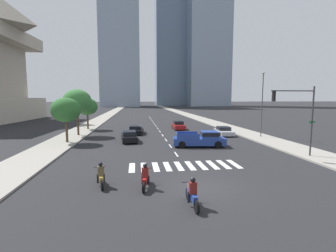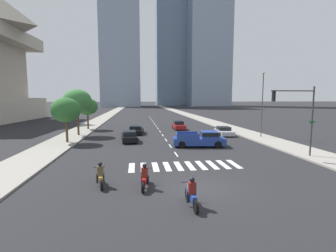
{
  "view_description": "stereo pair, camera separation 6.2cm",
  "coord_description": "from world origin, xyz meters",
  "px_view_note": "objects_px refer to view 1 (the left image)",
  "views": [
    {
      "loc": [
        -3.66,
        -13.4,
        5.21
      ],
      "look_at": [
        0.0,
        14.78,
        2.0
      ],
      "focal_mm": 26.08,
      "sensor_mm": 36.0,
      "label": 1
    },
    {
      "loc": [
        -3.6,
        -13.41,
        5.21
      ],
      "look_at": [
        0.0,
        14.78,
        2.0
      ],
      "focal_mm": 26.08,
      "sensor_mm": 36.0,
      "label": 2
    }
  ],
  "objects_px": {
    "sedan_black_3": "(136,130)",
    "street_tree_nearest": "(66,110)",
    "motorcycle_trailing": "(192,195)",
    "street_tree_second": "(77,101)",
    "traffic_signal_near": "(298,109)",
    "sedan_black_2": "(129,136)",
    "street_tree_third": "(87,107)",
    "street_lamp_east": "(262,100)",
    "sedan_red_0": "(178,126)",
    "pickup_truck": "(202,139)",
    "motorcycle_lead": "(101,177)",
    "motorcycle_third": "(145,178)",
    "sedan_silver_1": "(224,131)"
  },
  "relations": [
    {
      "from": "sedan_black_2",
      "to": "street_tree_third",
      "type": "distance_m",
      "value": 14.49
    },
    {
      "from": "motorcycle_trailing",
      "to": "street_lamp_east",
      "type": "distance_m",
      "value": 24.23
    },
    {
      "from": "sedan_black_2",
      "to": "street_tree_nearest",
      "type": "bearing_deg",
      "value": 87.64
    },
    {
      "from": "sedan_silver_1",
      "to": "street_tree_second",
      "type": "relative_size",
      "value": 0.71
    },
    {
      "from": "sedan_red_0",
      "to": "street_tree_third",
      "type": "height_order",
      "value": "street_tree_third"
    },
    {
      "from": "pickup_truck",
      "to": "sedan_black_3",
      "type": "bearing_deg",
      "value": 130.92
    },
    {
      "from": "motorcycle_third",
      "to": "pickup_truck",
      "type": "relative_size",
      "value": 0.38
    },
    {
      "from": "sedan_black_3",
      "to": "street_tree_second",
      "type": "distance_m",
      "value": 9.12
    },
    {
      "from": "motorcycle_third",
      "to": "sedan_black_3",
      "type": "relative_size",
      "value": 0.45
    },
    {
      "from": "traffic_signal_near",
      "to": "street_tree_third",
      "type": "distance_m",
      "value": 31.39
    },
    {
      "from": "sedan_black_3",
      "to": "sedan_black_2",
      "type": "bearing_deg",
      "value": 178.06
    },
    {
      "from": "motorcycle_trailing",
      "to": "street_tree_nearest",
      "type": "bearing_deg",
      "value": 27.36
    },
    {
      "from": "motorcycle_lead",
      "to": "sedan_silver_1",
      "type": "relative_size",
      "value": 0.47
    },
    {
      "from": "motorcycle_third",
      "to": "street_lamp_east",
      "type": "bearing_deg",
      "value": -34.51
    },
    {
      "from": "pickup_truck",
      "to": "street_tree_nearest",
      "type": "height_order",
      "value": "street_tree_nearest"
    },
    {
      "from": "pickup_truck",
      "to": "sedan_silver_1",
      "type": "height_order",
      "value": "pickup_truck"
    },
    {
      "from": "pickup_truck",
      "to": "sedan_black_2",
      "type": "relative_size",
      "value": 1.22
    },
    {
      "from": "sedan_black_3",
      "to": "street_tree_nearest",
      "type": "height_order",
      "value": "street_tree_nearest"
    },
    {
      "from": "sedan_silver_1",
      "to": "sedan_black_2",
      "type": "bearing_deg",
      "value": -71.3
    },
    {
      "from": "motorcycle_third",
      "to": "street_tree_nearest",
      "type": "distance_m",
      "value": 18.09
    },
    {
      "from": "motorcycle_trailing",
      "to": "sedan_red_0",
      "type": "height_order",
      "value": "motorcycle_trailing"
    },
    {
      "from": "pickup_truck",
      "to": "sedan_red_0",
      "type": "height_order",
      "value": "pickup_truck"
    },
    {
      "from": "sedan_red_0",
      "to": "sedan_silver_1",
      "type": "distance_m",
      "value": 9.17
    },
    {
      "from": "sedan_red_0",
      "to": "street_tree_third",
      "type": "bearing_deg",
      "value": -94.48
    },
    {
      "from": "sedan_red_0",
      "to": "sedan_black_3",
      "type": "distance_m",
      "value": 8.49
    },
    {
      "from": "sedan_black_3",
      "to": "street_tree_nearest",
      "type": "relative_size",
      "value": 0.93
    },
    {
      "from": "street_tree_nearest",
      "to": "traffic_signal_near",
      "type": "bearing_deg",
      "value": -24.31
    },
    {
      "from": "sedan_silver_1",
      "to": "street_tree_nearest",
      "type": "bearing_deg",
      "value": -75.33
    },
    {
      "from": "sedan_silver_1",
      "to": "motorcycle_trailing",
      "type": "bearing_deg",
      "value": -19.5
    },
    {
      "from": "motorcycle_lead",
      "to": "street_tree_third",
      "type": "relative_size",
      "value": 0.41
    },
    {
      "from": "pickup_truck",
      "to": "street_tree_third",
      "type": "distance_m",
      "value": 22.51
    },
    {
      "from": "motorcycle_lead",
      "to": "sedan_silver_1",
      "type": "xyz_separation_m",
      "value": [
        14.52,
        18.7,
        -0.03
      ]
    },
    {
      "from": "traffic_signal_near",
      "to": "street_lamp_east",
      "type": "xyz_separation_m",
      "value": [
        2.63,
        10.94,
        0.69
      ]
    },
    {
      "from": "pickup_truck",
      "to": "sedan_black_2",
      "type": "distance_m",
      "value": 9.0
    },
    {
      "from": "sedan_black_3",
      "to": "street_tree_third",
      "type": "distance_m",
      "value": 10.4
    },
    {
      "from": "motorcycle_trailing",
      "to": "street_tree_second",
      "type": "xyz_separation_m",
      "value": [
        -10.71,
        23.97,
        4.25
      ]
    },
    {
      "from": "motorcycle_trailing",
      "to": "sedan_black_3",
      "type": "bearing_deg",
      "value": 3.28
    },
    {
      "from": "sedan_silver_1",
      "to": "street_tree_second",
      "type": "distance_m",
      "value": 20.97
    },
    {
      "from": "sedan_silver_1",
      "to": "sedan_black_3",
      "type": "relative_size",
      "value": 0.93
    },
    {
      "from": "sedan_red_0",
      "to": "traffic_signal_near",
      "type": "xyz_separation_m",
      "value": [
        6.8,
        -21.18,
        3.68
      ]
    },
    {
      "from": "street_lamp_east",
      "to": "sedan_black_3",
      "type": "bearing_deg",
      "value": 161.04
    },
    {
      "from": "pickup_truck",
      "to": "sedan_silver_1",
      "type": "relative_size",
      "value": 1.3
    },
    {
      "from": "sedan_red_0",
      "to": "sedan_silver_1",
      "type": "xyz_separation_m",
      "value": [
        5.28,
        -7.5,
        -0.07
      ]
    },
    {
      "from": "motorcycle_lead",
      "to": "sedan_silver_1",
      "type": "bearing_deg",
      "value": -50.18
    },
    {
      "from": "sedan_black_3",
      "to": "traffic_signal_near",
      "type": "xyz_separation_m",
      "value": [
        13.98,
        -16.64,
        3.74
      ]
    },
    {
      "from": "sedan_silver_1",
      "to": "street_lamp_east",
      "type": "distance_m",
      "value": 6.67
    },
    {
      "from": "motorcycle_trailing",
      "to": "street_tree_nearest",
      "type": "distance_m",
      "value": 21.5
    },
    {
      "from": "sedan_silver_1",
      "to": "traffic_signal_near",
      "type": "relative_size",
      "value": 0.73
    },
    {
      "from": "sedan_black_2",
      "to": "street_lamp_east",
      "type": "xyz_separation_m",
      "value": [
        17.43,
        0.67,
        4.4
      ]
    },
    {
      "from": "motorcycle_lead",
      "to": "street_tree_second",
      "type": "height_order",
      "value": "street_tree_second"
    }
  ]
}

